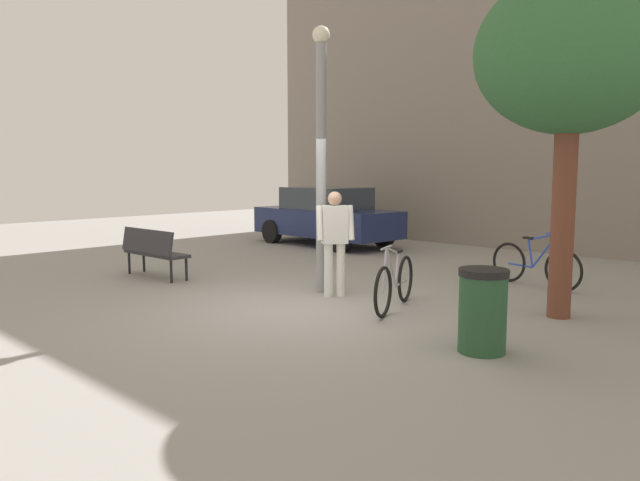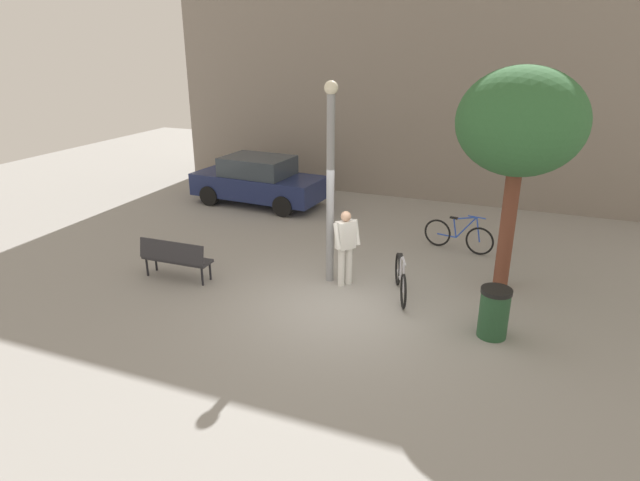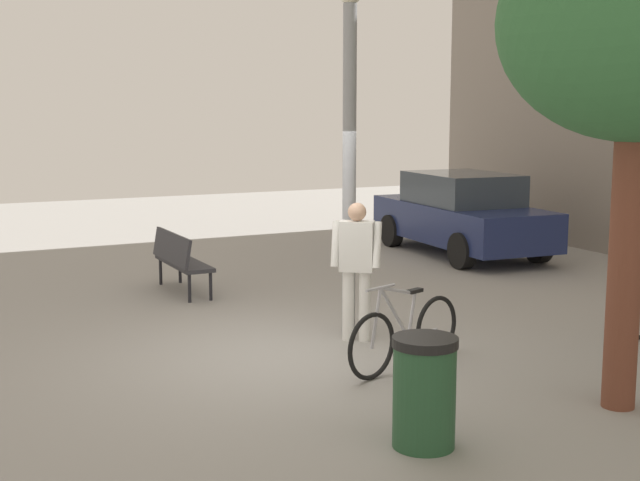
{
  "view_description": "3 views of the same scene",
  "coord_description": "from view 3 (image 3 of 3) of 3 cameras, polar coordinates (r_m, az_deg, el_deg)",
  "views": [
    {
      "loc": [
        6.04,
        -6.03,
        2.0
      ],
      "look_at": [
        -0.27,
        0.58,
        0.92
      ],
      "focal_mm": 33.5,
      "sensor_mm": 36.0,
      "label": 1
    },
    {
      "loc": [
        3.2,
        -9.14,
        4.99
      ],
      "look_at": [
        -0.57,
        0.22,
        1.21
      ],
      "focal_mm": 30.12,
      "sensor_mm": 36.0,
      "label": 2
    },
    {
      "loc": [
        8.71,
        -3.91,
        2.78
      ],
      "look_at": [
        -0.91,
        0.73,
        1.14
      ],
      "focal_mm": 48.77,
      "sensor_mm": 36.0,
      "label": 3
    }
  ],
  "objects": [
    {
      "name": "bicycle_silver",
      "position": [
        9.38,
        5.6,
        -6.12
      ],
      "size": [
        0.66,
        1.72,
        0.97
      ],
      "color": "black",
      "rests_on": "ground_plane"
    },
    {
      "name": "plaza_tree",
      "position": [
        8.34,
        20.15,
        13.02
      ],
      "size": [
        2.48,
        2.48,
        4.58
      ],
      "color": "brown",
      "rests_on": "ground_plane"
    },
    {
      "name": "trash_bin",
      "position": [
        7.29,
        6.86,
        -9.82
      ],
      "size": [
        0.54,
        0.54,
        0.93
      ],
      "color": "#234C2D",
      "rests_on": "ground_plane"
    },
    {
      "name": "ground_plane",
      "position": [
        9.95,
        -1.52,
        -7.51
      ],
      "size": [
        36.0,
        36.0,
        0.0
      ],
      "primitive_type": "plane",
      "color": "gray"
    },
    {
      "name": "person_by_lamppost",
      "position": [
        10.34,
        2.42,
        -1.39
      ],
      "size": [
        0.54,
        0.61,
        1.67
      ],
      "color": "white",
      "rests_on": "ground_plane"
    },
    {
      "name": "parked_car_navy",
      "position": [
        16.74,
        9.28,
        1.74
      ],
      "size": [
        4.3,
        2.03,
        1.55
      ],
      "color": "navy",
      "rests_on": "ground_plane"
    },
    {
      "name": "lamppost",
      "position": [
        10.58,
        1.94,
        6.4
      ],
      "size": [
        0.28,
        0.28,
        4.26
      ],
      "color": "gray",
      "rests_on": "ground_plane"
    },
    {
      "name": "park_bench",
      "position": [
        13.26,
        -9.25,
        -1.09
      ],
      "size": [
        1.61,
        0.5,
        0.92
      ],
      "color": "#2D2D33",
      "rests_on": "ground_plane"
    }
  ]
}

